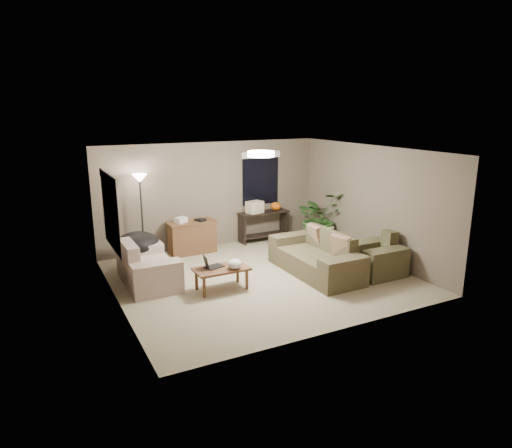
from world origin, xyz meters
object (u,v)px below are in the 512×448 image
main_sofa (317,259)px  cat_scratching_post (327,238)px  desk (192,237)px  houseplant (319,223)px  papasan_chair (138,248)px  coffee_table (221,271)px  console_table (263,224)px  floor_lamp (140,189)px  armchair (375,259)px  loveseat (147,269)px

main_sofa → cat_scratching_post: 1.89m
desk → houseplant: size_ratio=0.84×
cat_scratching_post → main_sofa: bearing=-132.3°
cat_scratching_post → papasan_chair: bearing=173.8°
coffee_table → console_table: console_table is taller
floor_lamp → cat_scratching_post: 4.53m
armchair → houseplant: (0.22, 2.30, 0.21)m
armchair → console_table: armchair is taller
papasan_chair → floor_lamp: size_ratio=0.62×
floor_lamp → armchair: bearing=-37.2°
cat_scratching_post → houseplant: bearing=92.1°
loveseat → papasan_chair: bearing=87.1°
papasan_chair → floor_lamp: 1.29m
papasan_chair → cat_scratching_post: papasan_chair is taller
armchair → main_sofa: bearing=151.9°
main_sofa → armchair: 1.17m
armchair → coffee_table: (-3.09, 0.64, 0.06)m
coffee_table → desk: bearing=83.6°
loveseat → papasan_chair: (0.04, 0.87, 0.17)m
loveseat → cat_scratching_post: loveseat is taller
armchair → console_table: size_ratio=0.77×
console_table → papasan_chair: size_ratio=1.10×
armchair → desk: size_ratio=0.91×
main_sofa → desk: main_sofa is taller
loveseat → desk: loveseat is taller
armchair → desk: armchair is taller
main_sofa → houseplant: 2.17m
armchair → console_table: 3.24m
coffee_table → houseplant: bearing=26.6°
armchair → floor_lamp: floor_lamp is taller
armchair → papasan_chair: (-4.21, 2.43, 0.17)m
loveseat → armchair: (4.25, -1.57, 0.00)m
coffee_table → cat_scratching_post: (3.33, 1.31, -0.14)m
armchair → floor_lamp: (-3.95, 3.00, 1.30)m
papasan_chair → main_sofa: bearing=-30.7°
loveseat → desk: size_ratio=1.45×
loveseat → houseplant: houseplant is taller
main_sofa → papasan_chair: 3.69m
coffee_table → papasan_chair: (-1.11, 1.80, 0.11)m
houseplant → desk: bearing=167.3°
desk → console_table: same height
console_table → floor_lamp: floor_lamp is taller
main_sofa → houseplant: size_ratio=1.68×
loveseat → coffee_table: loveseat is taller
cat_scratching_post → loveseat: bearing=-175.1°
main_sofa → papasan_chair: main_sofa is taller
cat_scratching_post → floor_lamp: bearing=166.0°
coffee_table → desk: size_ratio=0.91×
armchair → coffee_table: 3.16m
main_sofa → loveseat: 3.37m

